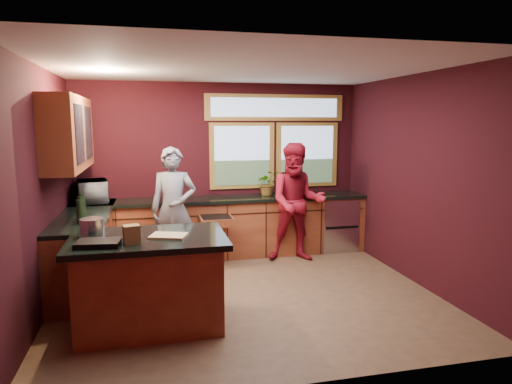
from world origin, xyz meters
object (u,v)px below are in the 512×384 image
object	(u,v)px
person_red	(297,202)
cutting_board	(169,236)
island	(150,281)
stock_pot	(92,227)
person_grey	(174,209)

from	to	relation	value
person_red	cutting_board	xyz separation A→B (m)	(-1.97, -1.88, 0.06)
cutting_board	island	bearing A→B (deg)	165.96
person_red	stock_pot	xyz separation A→B (m)	(-2.72, -1.68, 0.14)
island	person_red	bearing A→B (deg)	40.09
cutting_board	stock_pot	world-z (taller)	stock_pot
person_grey	stock_pot	xyz separation A→B (m)	(-0.89, -1.63, 0.16)
person_red	stock_pot	size ratio (longest dim) A/B	7.44
person_grey	cutting_board	bearing A→B (deg)	-86.99
stock_pot	cutting_board	bearing A→B (deg)	-14.93
island	stock_pot	world-z (taller)	stock_pot
island	person_grey	bearing A→B (deg)	79.18
island	stock_pot	xyz separation A→B (m)	(-0.55, 0.15, 0.56)
person_red	stock_pot	bearing A→B (deg)	-136.38
person_grey	cutting_board	xyz separation A→B (m)	(-0.14, -1.83, 0.08)
island	person_grey	size ratio (longest dim) A/B	0.89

